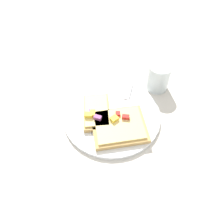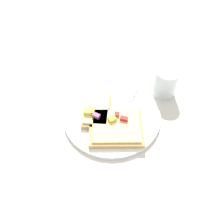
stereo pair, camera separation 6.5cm
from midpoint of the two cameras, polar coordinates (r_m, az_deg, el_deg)
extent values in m
plane|color=beige|center=(0.67, 2.78, -1.35)|extent=(4.00, 4.00, 0.00)
cylinder|color=white|center=(0.67, 2.80, -1.03)|extent=(0.29, 0.29, 0.01)
cube|color=#B7B7BC|center=(0.70, 1.43, 3.64)|extent=(0.03, 0.13, 0.01)
cube|color=#B7B7BC|center=(0.65, -1.02, -1.74)|extent=(0.03, 0.05, 0.01)
cube|color=#B7B7BC|center=(0.63, -3.13, -4.08)|extent=(0.01, 0.03, 0.00)
cube|color=#B7B7BC|center=(0.63, -2.52, -4.26)|extent=(0.01, 0.03, 0.00)
cube|color=#B7B7BC|center=(0.63, -1.90, -4.44)|extent=(0.01, 0.03, 0.00)
cube|color=#B7B7BC|center=(0.63, -1.29, -4.62)|extent=(0.01, 0.03, 0.00)
cube|color=#B7B7BC|center=(0.72, 8.20, 4.76)|extent=(0.03, 0.09, 0.01)
cube|color=#B7B7BC|center=(0.65, 5.21, -1.69)|extent=(0.05, 0.14, 0.00)
cube|color=tan|center=(0.63, 4.11, -4.26)|extent=(0.17, 0.16, 0.01)
cube|color=#E5CC7A|center=(0.62, 4.16, -3.73)|extent=(0.15, 0.14, 0.01)
cube|color=yellow|center=(0.62, 3.06, -1.99)|extent=(0.03, 0.03, 0.01)
cube|color=red|center=(0.63, 4.24, -0.81)|extent=(0.01, 0.02, 0.01)
cube|color=red|center=(0.62, 6.13, -1.91)|extent=(0.02, 0.01, 0.01)
cube|color=tan|center=(0.66, -1.16, 0.30)|extent=(0.09, 0.14, 0.01)
cube|color=#E5CC7A|center=(0.65, -1.17, 0.85)|extent=(0.08, 0.13, 0.01)
cube|color=#934C8E|center=(0.64, -2.59, 0.62)|extent=(0.01, 0.01, 0.01)
cube|color=yellow|center=(0.64, -2.35, 0.08)|extent=(0.02, 0.02, 0.01)
cube|color=yellow|center=(0.63, -3.45, -0.19)|extent=(0.02, 0.02, 0.01)
cube|color=#934C8E|center=(0.63, -1.21, -1.14)|extent=(0.02, 0.02, 0.01)
sphere|color=tan|center=(0.63, 6.88, -4.51)|extent=(0.01, 0.01, 0.01)
sphere|color=tan|center=(0.66, 2.48, -0.67)|extent=(0.01, 0.01, 0.01)
cylinder|color=silver|center=(0.73, 16.29, 7.19)|extent=(0.07, 0.07, 0.09)
camera|label=1|loc=(0.03, -87.13, 3.57)|focal=35.00mm
camera|label=2|loc=(0.03, 92.87, -3.57)|focal=35.00mm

